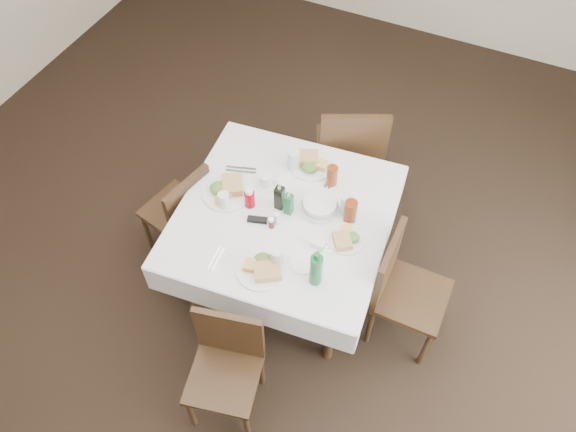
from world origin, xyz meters
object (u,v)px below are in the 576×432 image
object	(u,v)px
chair_east	(400,285)
chair_south	(227,360)
dining_table	(284,222)
oil_cruet_dark	(280,197)
water_n	(294,160)
bread_basket	(320,206)
water_w	(224,201)
oil_cruet_green	(289,203)
chair_north	(350,149)
water_s	(277,258)
coffee_mug	(266,181)
green_bottle	(316,269)
ketchup_bottle	(250,198)
water_e	(347,204)
chair_west	(182,209)

from	to	relation	value
chair_east	chair_south	bearing A→B (deg)	-130.67
dining_table	oil_cruet_dark	xyz separation A→B (m)	(-0.05, 0.04, 0.18)
water_n	bread_basket	world-z (taller)	water_n
water_w	oil_cruet_green	distance (m)	0.39
chair_north	water_s	bearing A→B (deg)	-89.80
chair_north	water_s	xyz separation A→B (m)	(0.00, -1.22, 0.27)
oil_cruet_green	coffee_mug	world-z (taller)	oil_cruet_green
dining_table	green_bottle	world-z (taller)	green_bottle
oil_cruet_green	ketchup_bottle	distance (m)	0.24
water_n	chair_south	bearing A→B (deg)	-82.67
water_n	ketchup_bottle	world-z (taller)	water_n
dining_table	chair_east	size ratio (longest dim) A/B	1.57
oil_cruet_dark	coffee_mug	world-z (taller)	oil_cruet_dark
water_e	water_w	xyz separation A→B (m)	(-0.69, -0.28, -0.01)
chair_south	water_s	size ratio (longest dim) A/B	5.95
chair_south	green_bottle	size ratio (longest dim) A/B	3.05
ketchup_bottle	oil_cruet_green	bearing A→B (deg)	12.20
dining_table	green_bottle	bearing A→B (deg)	-44.51
chair_south	ketchup_bottle	xyz separation A→B (m)	(-0.28, 0.85, 0.35)
chair_east	water_n	bearing A→B (deg)	156.65
water_e	dining_table	bearing A→B (deg)	-152.90
dining_table	water_e	bearing A→B (deg)	27.10
dining_table	chair_west	world-z (taller)	chair_west
chair_south	coffee_mug	distance (m)	1.12
oil_cruet_green	coffee_mug	xyz separation A→B (m)	(-0.22, 0.13, -0.04)
dining_table	oil_cruet_green	size ratio (longest dim) A/B	7.11
chair_east	coffee_mug	xyz separation A→B (m)	(-0.99, 0.18, 0.29)
water_s	ketchup_bottle	bearing A→B (deg)	136.69
chair_north	coffee_mug	xyz separation A→B (m)	(-0.31, -0.72, 0.24)
green_bottle	chair_east	bearing A→B (deg)	37.58
chair_south	oil_cruet_green	world-z (taller)	oil_cruet_green
water_e	oil_cruet_green	xyz separation A→B (m)	(-0.32, -0.15, 0.01)
chair_west	ketchup_bottle	distance (m)	0.63
chair_west	oil_cruet_dark	size ratio (longest dim) A/B	3.76
water_e	oil_cruet_green	size ratio (longest dim) A/B	0.73
chair_south	water_n	distance (m)	1.31
green_bottle	chair_south	bearing A→B (deg)	-120.09
chair_south	water_s	distance (m)	0.64
chair_west	water_s	distance (m)	0.97
dining_table	water_w	world-z (taller)	water_w
water_e	water_w	world-z (taller)	water_e
bread_basket	coffee_mug	distance (m)	0.38
water_e	bread_basket	world-z (taller)	water_e
oil_cruet_green	ketchup_bottle	bearing A→B (deg)	-167.80
chair_north	water_e	world-z (taller)	chair_north
dining_table	water_w	bearing A→B (deg)	-162.28
chair_east	green_bottle	bearing A→B (deg)	-142.42
water_w	ketchup_bottle	size ratio (longest dim) A/B	0.90
oil_cruet_dark	green_bottle	xyz separation A→B (m)	(0.41, -0.39, 0.03)
oil_cruet_green	chair_south	bearing A→B (deg)	-87.67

